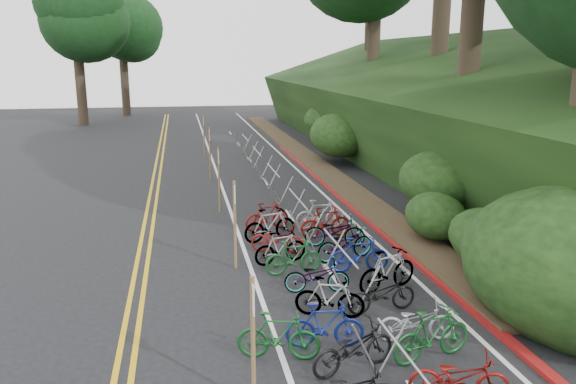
{
  "coord_description": "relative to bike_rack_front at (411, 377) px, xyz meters",
  "views": [
    {
      "loc": [
        -0.78,
        -9.74,
        5.72
      ],
      "look_at": [
        2.74,
        8.37,
        1.3
      ],
      "focal_mm": 35.0,
      "sensor_mm": 36.0,
      "label": 1
    }
  ],
  "objects": [
    {
      "name": "bike_front",
      "position": [
        -1.73,
        2.3,
        -0.31
      ],
      "size": [
        0.91,
        1.7,
        0.98
      ],
      "primitive_type": "imported",
      "rotation": [
        0.0,
        0.0,
        1.28
      ],
      "color": "#144C1E",
      "rests_on": "ground"
    },
    {
      "name": "signposts_rest",
      "position": [
        -2.06,
        16.3,
        0.63
      ],
      "size": [
        0.08,
        18.4,
        2.5
      ],
      "color": "brown",
      "rests_on": "ground"
    },
    {
      "name": "signpost_near",
      "position": [
        -2.4,
        0.91,
        0.53
      ],
      "size": [
        0.08,
        0.4,
        2.32
      ],
      "color": "brown",
      "rests_on": "ground"
    },
    {
      "name": "embankment",
      "position": [
        10.3,
        21.34,
        1.77
      ],
      "size": [
        14.3,
        48.14,
        9.11
      ],
      "color": "black",
      "rests_on": "ground"
    },
    {
      "name": "red_curb",
      "position": [
        3.04,
        14.3,
        -0.75
      ],
      "size": [
        0.25,
        28.0,
        0.1
      ],
      "primitive_type": "cube",
      "color": "maroon",
      "rests_on": "ground"
    },
    {
      "name": "bike_valet",
      "position": [
        0.36,
        5.14,
        -0.32
      ],
      "size": [
        3.38,
        13.04,
        1.09
      ],
      "color": "black",
      "rests_on": "ground"
    },
    {
      "name": "ground",
      "position": [
        -2.66,
        2.3,
        -0.8
      ],
      "size": [
        120.0,
        120.0,
        0.0
      ],
      "primitive_type": "plane",
      "color": "black",
      "rests_on": "ground"
    },
    {
      "name": "bike_rack_front",
      "position": [
        0.0,
        0.0,
        0.0
      ],
      "size": [
        1.1,
        3.07,
        1.08
      ],
      "color": "#9FA0A2",
      "rests_on": "ground"
    },
    {
      "name": "road_markings",
      "position": [
        -2.03,
        12.4,
        -0.8
      ],
      "size": [
        7.47,
        80.0,
        0.01
      ],
      "color": "gold",
      "rests_on": "ground"
    },
    {
      "name": "bike_racks_rest",
      "position": [
        0.34,
        15.3,
        0.05
      ],
      "size": [
        1.14,
        23.0,
        1.17
      ],
      "color": "#9FA0A2",
      "rests_on": "ground"
    }
  ]
}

